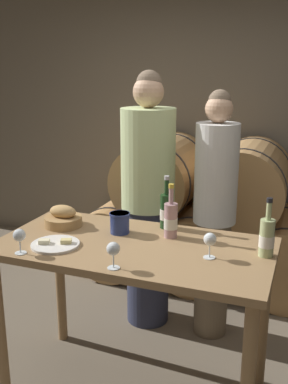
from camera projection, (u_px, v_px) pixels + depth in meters
stone_wall_back at (221, 94)px, 4.16m from camera, size 10.00×0.12×3.20m
barrel_stack at (202, 218)px, 3.93m from camera, size 2.15×0.90×1.26m
tasting_table at (134, 267)px, 2.43m from camera, size 1.46×0.76×0.92m
person_left at (148, 201)px, 3.16m from camera, size 0.38×0.38×1.82m
person_right at (214, 215)px, 3.01m from camera, size 0.29×0.29×1.70m
wine_bottle_red at (166, 211)px, 2.61m from camera, size 0.08×0.08×0.31m
wine_bottle_white at (267, 237)px, 2.22m from camera, size 0.08×0.08×0.30m
wine_bottle_rose at (171, 220)px, 2.47m from camera, size 0.08×0.08×0.30m
blue_crock at (120, 222)px, 2.54m from camera, size 0.12×0.12×0.12m
bread_basket at (63, 218)px, 2.66m from camera, size 0.22×0.22×0.13m
cheese_plate at (55, 244)px, 2.37m from camera, size 0.26×0.26×0.04m
wine_glass_far_left at (19, 236)px, 2.25m from camera, size 0.06×0.06×0.13m
wine_glass_left at (113, 250)px, 2.08m from camera, size 0.06×0.06×0.13m
wine_glass_center at (210, 240)px, 2.20m from camera, size 0.06×0.06×0.13m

